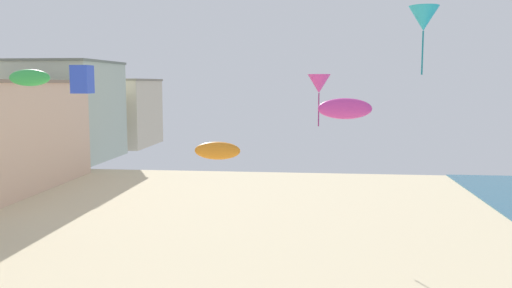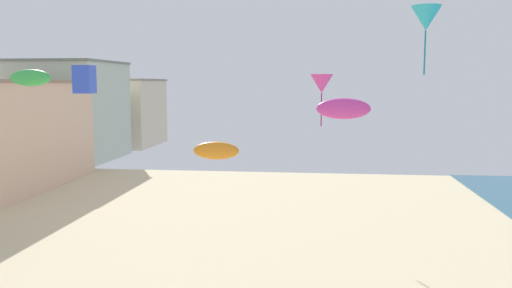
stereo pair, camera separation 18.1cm
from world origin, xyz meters
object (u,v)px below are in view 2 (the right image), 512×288
at_px(kite_green_parafoil, 30,78).
at_px(kite_blue_box, 84,79).
at_px(kite_magenta_parafoil, 343,109).
at_px(kite_orange_parafoil, 216,151).
at_px(kite_cyan_delta, 426,18).
at_px(kite_magenta_delta, 322,84).

xyz_separation_m(kite_green_parafoil, kite_blue_box, (-2.11, 8.77, 0.01)).
distance_m(kite_blue_box, kite_magenta_parafoil, 16.99).
bearing_deg(kite_magenta_parafoil, kite_blue_box, 137.52).
relative_size(kite_orange_parafoil, kite_cyan_delta, 0.36).
distance_m(kite_orange_parafoil, kite_cyan_delta, 17.51).
height_order(kite_green_parafoil, kite_magenta_parafoil, kite_green_parafoil).
relative_size(kite_blue_box, kite_magenta_parafoil, 0.98).
relative_size(kite_green_parafoil, kite_magenta_parafoil, 1.01).
bearing_deg(kite_cyan_delta, kite_blue_box, -169.94).
xyz_separation_m(kite_orange_parafoil, kite_cyan_delta, (8.29, 14.52, 5.21)).
xyz_separation_m(kite_green_parafoil, kite_magenta_parafoil, (10.40, -2.68, -0.86)).
bearing_deg(kite_orange_parafoil, kite_blue_box, 128.27).
xyz_separation_m(kite_orange_parafoil, kite_magenta_delta, (2.98, 22.36, 1.82)).
bearing_deg(kite_magenta_delta, kite_magenta_parafoil, -88.71).
height_order(kite_orange_parafoil, kite_blue_box, kite_blue_box).
bearing_deg(kite_orange_parafoil, kite_magenta_delta, 82.41).
height_order(kite_blue_box, kite_magenta_delta, kite_blue_box).
bearing_deg(kite_magenta_parafoil, kite_magenta_delta, 91.29).
relative_size(kite_magenta_delta, kite_cyan_delta, 1.01).
bearing_deg(kite_green_parafoil, kite_orange_parafoil, -21.13).
bearing_deg(kite_blue_box, kite_cyan_delta, 10.06).
height_order(kite_magenta_parafoil, kite_cyan_delta, kite_cyan_delta).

